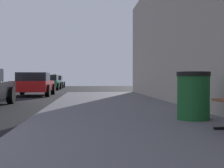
% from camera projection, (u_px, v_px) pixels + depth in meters
% --- Properties ---
extents(sidewalk, '(4.00, 32.00, 0.15)m').
position_uv_depth(sidewalk, '(171.00, 159.00, 3.40)').
color(sidewalk, '#5B5B60').
rests_on(sidewalk, ground_plane).
extents(trash_bin, '(0.63, 0.63, 0.90)m').
position_uv_depth(trash_bin, '(193.00, 95.00, 6.13)').
color(trash_bin, '#195926').
rests_on(trash_bin, sidewalk).
extents(car_red, '(2.02, 4.21, 1.27)m').
position_uv_depth(car_red, '(34.00, 84.00, 17.95)').
color(car_red, red).
rests_on(car_red, ground_plane).
extents(car_green, '(2.05, 4.24, 1.27)m').
position_uv_depth(car_green, '(48.00, 82.00, 27.73)').
color(car_green, '#196638').
rests_on(car_green, ground_plane).
extents(car_silver, '(1.92, 4.40, 1.43)m').
position_uv_depth(car_silver, '(55.00, 82.00, 33.98)').
color(car_silver, '#B7B7BF').
rests_on(car_silver, ground_plane).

